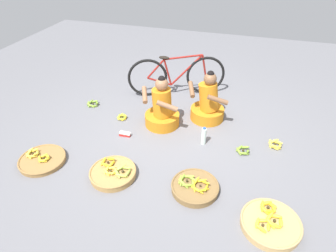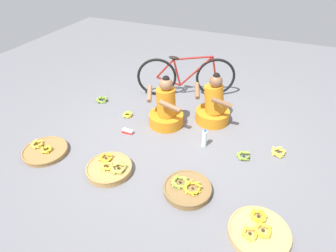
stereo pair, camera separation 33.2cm
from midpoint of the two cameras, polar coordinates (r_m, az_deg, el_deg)
The scene contains 14 objects.
ground_plane at distance 4.13m, azimuth 3.39°, elevation -2.56°, with size 10.00×10.00×0.00m, color slate.
vendor_woman_front at distance 4.27m, azimuth 1.80°, elevation 3.21°, with size 0.66×0.52×0.81m.
vendor_woman_behind at distance 4.43m, azimuth 11.08°, elevation 3.77°, with size 0.67×0.53×0.81m.
bicycle_leaning at distance 5.06m, azimuth 5.50°, elevation 9.73°, with size 1.59×0.70×0.73m.
banana_basket_back_left at distance 3.62m, azimuth -8.95°, elevation -8.39°, with size 0.57×0.57×0.16m.
banana_basket_mid_left at distance 4.12m, azimuth -21.12°, elevation -4.67°, with size 0.59×0.59×0.13m.
banana_basket_back_right at distance 3.37m, azimuth 6.76°, elevation -12.37°, with size 0.55×0.55×0.16m.
banana_basket_front_right at distance 3.18m, azimuth 20.66°, elevation -19.24°, with size 0.61×0.61×0.16m.
loose_bananas_front_center at distance 5.07m, azimuth -11.17°, elevation 5.08°, with size 0.23×0.23×0.09m.
loose_bananas_front_left at distance 4.17m, azimuth 23.23°, elevation -4.86°, with size 0.21×0.22×0.10m.
loose_bananas_back_center at distance 4.61m, azimuth -6.00°, elevation 2.21°, with size 0.18×0.19×0.08m.
loose_bananas_near_vendor at distance 3.96m, azimuth 17.09°, elevation -5.72°, with size 0.20×0.21×0.09m.
water_bottle at distance 3.97m, azimuth 9.65°, elevation -2.52°, with size 0.07×0.07×0.27m.
packet_carton_stack at distance 4.23m, azimuth -5.80°, elevation -1.14°, with size 0.17×0.06×0.06m.
Camera 2 is at (1.20, -3.04, 2.53)m, focal length 30.72 mm.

